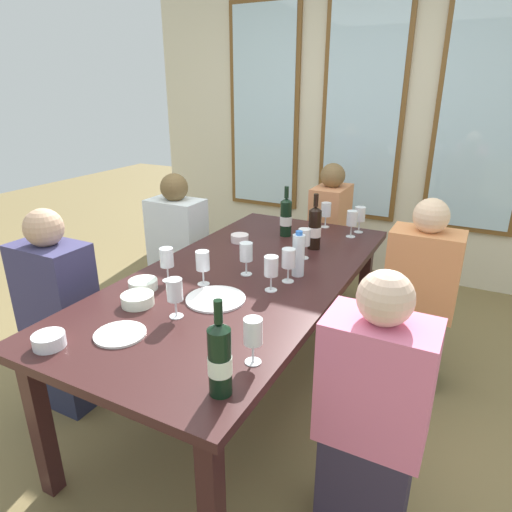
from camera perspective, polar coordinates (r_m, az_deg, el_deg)
ground_plane at (r=2.72m, az=-1.48°, el=-16.78°), size 12.00×12.00×0.00m
back_wall_with_windows at (r=4.19m, az=13.56°, el=17.52°), size 4.23×0.10×2.90m
dining_table at (r=2.37m, az=-1.63°, el=-3.84°), size 1.03×2.15×0.74m
white_plate_0 at (r=2.07m, az=-5.17°, el=-5.47°), size 0.28×0.28×0.01m
white_plate_1 at (r=1.86m, az=-16.96°, el=-9.52°), size 0.20×0.20×0.01m
wine_bottle_0 at (r=2.68m, az=7.50°, el=3.60°), size 0.08×0.08×0.34m
wine_bottle_1 at (r=1.43m, az=-4.65°, el=-12.93°), size 0.08×0.08×0.33m
wine_bottle_2 at (r=2.90m, az=3.85°, el=4.99°), size 0.08×0.08×0.33m
tasting_bowl_0 at (r=2.07m, az=-14.88°, el=-5.40°), size 0.15×0.15×0.05m
tasting_bowl_1 at (r=2.81m, az=-2.10°, el=2.29°), size 0.11×0.11×0.05m
tasting_bowl_2 at (r=2.23m, az=-14.22°, el=-3.53°), size 0.14×0.14×0.05m
tasting_bowl_3 at (r=1.87m, az=-24.92°, el=-9.77°), size 0.12×0.12×0.05m
water_bottle at (r=2.29m, az=5.43°, el=0.16°), size 0.06×0.06×0.24m
wine_glass_0 at (r=2.52m, az=6.17°, el=2.22°), size 0.07×0.07×0.17m
wine_glass_1 at (r=3.04m, az=13.13°, el=5.06°), size 0.07×0.07×0.17m
wine_glass_2 at (r=2.29m, az=-1.23°, el=0.46°), size 0.07×0.07×0.17m
wine_glass_3 at (r=3.11m, az=8.93°, el=5.80°), size 0.07×0.07×0.17m
wine_glass_4 at (r=2.10m, az=1.95°, el=-1.41°), size 0.07×0.07×0.17m
wine_glass_5 at (r=2.18m, az=-6.83°, el=-0.81°), size 0.07×0.07×0.17m
wine_glass_6 at (r=2.25m, az=-11.32°, el=-0.40°), size 0.07×0.07×0.17m
wine_glass_7 at (r=2.21m, az=4.16°, el=-0.48°), size 0.07×0.07×0.17m
wine_glass_8 at (r=1.90m, az=-10.33°, el=-4.52°), size 0.07×0.07×0.17m
wine_glass_9 at (r=2.94m, az=12.15°, el=4.58°), size 0.07×0.07×0.17m
wine_glass_10 at (r=1.57m, az=-0.39°, el=-9.88°), size 0.07×0.07×0.17m
seated_person_0 at (r=3.25m, az=-9.86°, el=0.16°), size 0.38×0.24×1.11m
seated_person_1 at (r=2.71m, az=20.11°, el=-5.15°), size 0.38×0.24×1.11m
seated_person_2 at (r=2.58m, az=-23.79°, el=-7.12°), size 0.38×0.24×1.11m
seated_person_3 at (r=1.78m, az=14.54°, el=-19.47°), size 0.38×0.24×1.11m
seated_person_4 at (r=3.64m, az=9.31°, el=2.51°), size 0.24×0.38×1.11m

